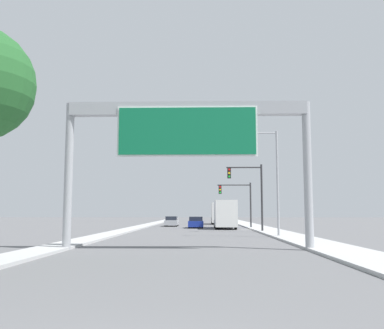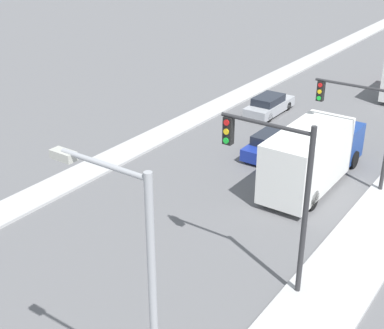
% 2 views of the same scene
% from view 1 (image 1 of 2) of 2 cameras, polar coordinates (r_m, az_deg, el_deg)
% --- Properties ---
extents(sidewalk_right, '(3.00, 120.00, 0.15)m').
position_cam_1_polar(sidewalk_right, '(65.30, 7.57, -7.97)').
color(sidewalk_right, '#B3B3B3').
rests_on(sidewalk_right, ground).
extents(median_strip_left, '(2.00, 120.00, 0.15)m').
position_cam_1_polar(median_strip_left, '(65.43, -5.74, -7.98)').
color(median_strip_left, '#B3B3B3').
rests_on(median_strip_left, ground).
extents(sign_gantry, '(13.35, 0.73, 7.96)m').
position_cam_1_polar(sign_gantry, '(23.19, -0.63, 4.29)').
color(sign_gantry, '#9EA0A5').
rests_on(sign_gantry, ground).
extents(car_mid_left, '(1.86, 4.72, 1.41)m').
position_cam_1_polar(car_mid_left, '(54.00, 0.54, -7.75)').
color(car_mid_left, navy).
rests_on(car_mid_left, ground).
extents(car_far_right, '(1.73, 4.70, 1.38)m').
position_cam_1_polar(car_far_right, '(60.34, -2.73, -7.60)').
color(car_far_right, '#A5A8AD').
rests_on(car_far_right, ground).
extents(truck_box_primary, '(2.41, 7.79, 3.45)m').
position_cam_1_polar(truck_box_primary, '(70.14, 3.61, -6.52)').
color(truck_box_primary, red).
rests_on(truck_box_primary, ground).
extents(truck_box_secondary, '(2.45, 8.60, 3.33)m').
position_cam_1_polar(truck_box_secondary, '(51.60, 4.41, -6.66)').
color(truck_box_secondary, navy).
rests_on(truck_box_secondary, ground).
extents(traffic_light_near_intersection, '(3.62, 0.32, 6.75)m').
position_cam_1_polar(traffic_light_near_intersection, '(43.24, 7.88, -3.02)').
color(traffic_light_near_intersection, '#2D2D30').
rests_on(traffic_light_near_intersection, ground).
extents(traffic_light_mid_block, '(4.18, 0.32, 5.60)m').
position_cam_1_polar(traffic_light_mid_block, '(53.12, 6.33, -4.36)').
color(traffic_light_mid_block, '#2D2D30').
rests_on(traffic_light_mid_block, ground).
extents(street_lamp_right, '(2.75, 0.28, 8.54)m').
position_cam_1_polar(street_lamp_right, '(34.96, 10.76, -1.20)').
color(street_lamp_right, '#9EA0A5').
rests_on(street_lamp_right, ground).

